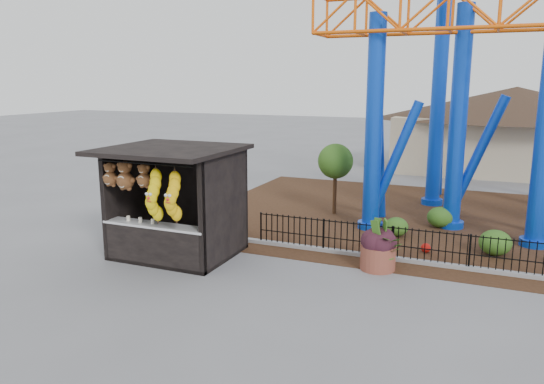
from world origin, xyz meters
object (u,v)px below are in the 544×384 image
at_px(roller_coaster, 503,33).
at_px(terracotta_planter, 378,257).
at_px(prize_booth, 171,205).
at_px(potted_plant, 385,253).

bearing_deg(roller_coaster, terracotta_planter, -112.81).
relative_size(prize_booth, potted_plant, 3.47).
bearing_deg(terracotta_planter, prize_booth, -167.30).
bearing_deg(potted_plant, terracotta_planter, 153.98).
xyz_separation_m(terracotta_planter, potted_plant, (0.19, -0.06, 0.18)).
relative_size(prize_booth, roller_coaster, 0.32).
height_order(roller_coaster, potted_plant, roller_coaster).
bearing_deg(potted_plant, prize_booth, -177.91).
distance_m(terracotta_planter, potted_plant, 0.27).
distance_m(prize_booth, terracotta_planter, 5.84).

